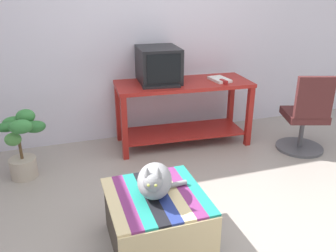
# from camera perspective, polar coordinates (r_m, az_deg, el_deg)

# --- Properties ---
(ground_plane) EXTENTS (14.00, 14.00, 0.00)m
(ground_plane) POSITION_cam_1_polar(r_m,az_deg,el_deg) (2.79, 7.23, -16.72)
(ground_plane) COLOR #9E9389
(back_wall) EXTENTS (8.00, 0.10, 2.60)m
(back_wall) POSITION_cam_1_polar(r_m,az_deg,el_deg) (4.14, -4.43, 15.85)
(back_wall) COLOR silver
(back_wall) RESTS_ON ground_plane
(desk) EXTENTS (1.54, 0.69, 0.74)m
(desk) POSITION_cam_1_polar(r_m,az_deg,el_deg) (3.99, 2.46, 3.93)
(desk) COLOR maroon
(desk) RESTS_ON ground_plane
(tv_monitor) EXTENTS (0.47, 0.54, 0.38)m
(tv_monitor) POSITION_cam_1_polar(r_m,az_deg,el_deg) (3.90, -1.57, 9.91)
(tv_monitor) COLOR black
(tv_monitor) RESTS_ON desk
(keyboard) EXTENTS (0.42, 0.21, 0.02)m
(keyboard) POSITION_cam_1_polar(r_m,az_deg,el_deg) (3.72, -1.16, 6.57)
(keyboard) COLOR black
(keyboard) RESTS_ON desk
(book) EXTENTS (0.19, 0.28, 0.03)m
(book) POSITION_cam_1_polar(r_m,az_deg,el_deg) (4.02, 8.43, 7.53)
(book) COLOR white
(book) RESTS_ON desk
(ottoman_with_blanket) EXTENTS (0.67, 0.69, 0.40)m
(ottoman_with_blanket) POSITION_cam_1_polar(r_m,az_deg,el_deg) (2.56, -1.91, -14.92)
(ottoman_with_blanket) COLOR #4C4238
(ottoman_with_blanket) RESTS_ON ground_plane
(cat) EXTENTS (0.42, 0.38, 0.28)m
(cat) POSITION_cam_1_polar(r_m,az_deg,el_deg) (2.38, -2.18, -8.92)
(cat) COLOR gray
(cat) RESTS_ON ottoman_with_blanket
(potted_plant) EXTENTS (0.44, 0.38, 0.65)m
(potted_plant) POSITION_cam_1_polar(r_m,az_deg,el_deg) (3.59, -22.74, -2.77)
(potted_plant) COLOR #B7A893
(potted_plant) RESTS_ON ground_plane
(office_chair) EXTENTS (0.53, 0.53, 0.89)m
(office_chair) POSITION_cam_1_polar(r_m,az_deg,el_deg) (4.09, 21.56, 1.09)
(office_chair) COLOR #4C4C51
(office_chair) RESTS_ON ground_plane
(stapler) EXTENTS (0.05, 0.11, 0.04)m
(stapler) POSITION_cam_1_polar(r_m,az_deg,el_deg) (3.91, 9.09, 7.16)
(stapler) COLOR #A31E1E
(stapler) RESTS_ON desk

